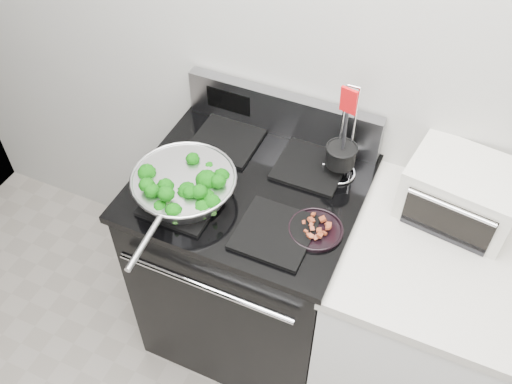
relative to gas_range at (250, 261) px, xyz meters
The scene contains 8 objects.
back_wall 0.97m from the gas_range, 48.22° to the left, with size 4.00×0.02×2.70m, color beige.
gas_range is the anchor object (origin of this frame).
counter 0.69m from the gas_range, ahead, with size 0.62×0.68×0.92m.
skillet 0.57m from the gas_range, 140.73° to the right, with size 0.36×0.57×0.08m.
broccoli_pile 0.58m from the gas_range, 141.23° to the right, with size 0.28×0.28×0.10m, color #043305, non-canonical shape.
bacon_plate 0.57m from the gas_range, 20.50° to the right, with size 0.18×0.18×0.04m.
utensil_holder 0.62m from the gas_range, 32.87° to the left, with size 0.12×0.12×0.38m.
toaster_oven 0.89m from the gas_range, 15.41° to the left, with size 0.39×0.32×0.21m.
Camera 1 is at (0.29, 0.16, 2.40)m, focal length 40.00 mm.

